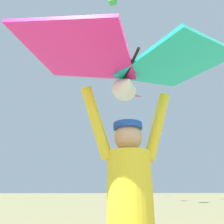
{
  "coord_description": "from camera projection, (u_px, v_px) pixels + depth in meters",
  "views": [
    {
      "loc": [
        -0.38,
        -1.43,
        1.1
      ],
      "look_at": [
        -0.15,
        2.38,
        2.59
      ],
      "focal_mm": 31.77,
      "sensor_mm": 36.0,
      "label": 1
    }
  ],
  "objects": [
    {
      "name": "distant_kite_yellow_low_right",
      "position": [
        136.0,
        125.0,
        33.64
      ],
      "size": [
        1.88,
        1.72,
        2.89
      ],
      "color": "yellow"
    },
    {
      "name": "held_stunt_kite",
      "position": [
        128.0,
        65.0,
        1.78
      ],
      "size": [
        2.03,
        1.18,
        0.42
      ],
      "color": "black"
    },
    {
      "name": "kite_flyer_person",
      "position": [
        130.0,
        213.0,
        1.42
      ],
      "size": [
        0.81,
        0.38,
        1.92
      ],
      "color": "#424751",
      "rests_on": "ground"
    },
    {
      "name": "distant_kite_magenta_far_center",
      "position": [
        156.0,
        49.0,
        22.62
      ],
      "size": [
        0.78,
        0.57,
        0.83
      ],
      "color": "#DB2393"
    },
    {
      "name": "distant_kite_red_mid_right",
      "position": [
        137.0,
        96.0,
        19.64
      ],
      "size": [
        0.88,
        0.84,
        0.41
      ],
      "color": "red"
    }
  ]
}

